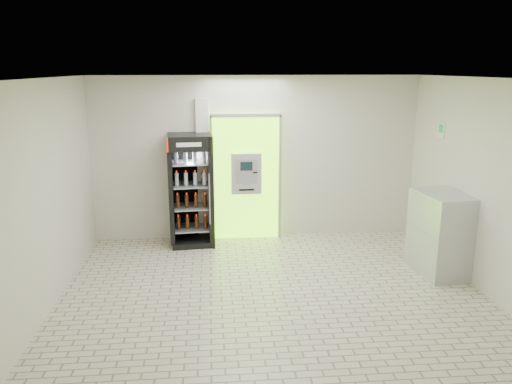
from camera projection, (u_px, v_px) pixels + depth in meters
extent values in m
plane|color=beige|center=(272.00, 291.00, 7.17)|extent=(6.00, 6.00, 0.00)
plane|color=beige|center=(256.00, 158.00, 9.22)|extent=(6.00, 0.00, 6.00)
plane|color=beige|center=(308.00, 258.00, 4.39)|extent=(6.00, 0.00, 6.00)
plane|color=beige|center=(46.00, 195.00, 6.55)|extent=(0.00, 5.00, 5.00)
plane|color=beige|center=(483.00, 186.00, 7.07)|extent=(0.00, 5.00, 5.00)
plane|color=white|center=(274.00, 78.00, 6.45)|extent=(6.00, 6.00, 0.00)
cube|color=#89FF15|center=(246.00, 178.00, 9.22)|extent=(1.20, 0.12, 2.30)
cube|color=gray|center=(246.00, 115.00, 8.88)|extent=(1.28, 0.04, 0.06)
cube|color=gray|center=(212.00, 179.00, 9.10)|extent=(0.04, 0.04, 2.30)
cube|color=gray|center=(280.00, 178.00, 9.21)|extent=(0.04, 0.04, 2.30)
cube|color=black|center=(252.00, 212.00, 9.34)|extent=(0.62, 0.01, 0.67)
cube|color=black|center=(227.00, 134.00, 8.94)|extent=(0.22, 0.01, 0.18)
cube|color=#B5B8BD|center=(246.00, 174.00, 9.09)|extent=(0.55, 0.12, 0.75)
cube|color=black|center=(246.00, 166.00, 8.99)|extent=(0.22, 0.01, 0.16)
cube|color=gray|center=(247.00, 181.00, 9.06)|extent=(0.16, 0.01, 0.12)
cube|color=black|center=(255.00, 173.00, 9.04)|extent=(0.09, 0.01, 0.02)
cube|color=black|center=(247.00, 190.00, 9.10)|extent=(0.28, 0.01, 0.03)
cube|color=silver|center=(203.00, 170.00, 9.14)|extent=(0.22, 0.10, 2.60)
cube|color=#193FB2|center=(203.00, 152.00, 9.00)|extent=(0.09, 0.01, 0.06)
cube|color=red|center=(203.00, 159.00, 9.03)|extent=(0.09, 0.01, 0.06)
cube|color=yellow|center=(203.00, 166.00, 9.06)|extent=(0.09, 0.01, 0.06)
cube|color=orange|center=(203.00, 173.00, 9.10)|extent=(0.09, 0.01, 0.06)
cube|color=red|center=(204.00, 180.00, 9.13)|extent=(0.09, 0.01, 0.06)
cube|color=black|center=(191.00, 190.00, 8.90)|extent=(0.81, 0.75, 2.00)
cube|color=black|center=(192.00, 186.00, 9.21)|extent=(0.75, 0.12, 2.00)
cube|color=red|center=(189.00, 145.00, 8.36)|extent=(0.73, 0.07, 0.24)
cube|color=white|center=(189.00, 145.00, 8.36)|extent=(0.42, 0.04, 0.07)
cube|color=black|center=(193.00, 241.00, 9.13)|extent=(0.81, 0.75, 0.10)
cylinder|color=gray|center=(210.00, 199.00, 8.60)|extent=(0.03, 0.03, 0.90)
cube|color=gray|center=(192.00, 228.00, 9.07)|extent=(0.68, 0.64, 0.02)
cube|color=gray|center=(192.00, 206.00, 8.97)|extent=(0.68, 0.64, 0.02)
cube|color=gray|center=(191.00, 185.00, 8.88)|extent=(0.68, 0.64, 0.02)
cube|color=gray|center=(190.00, 163.00, 8.78)|extent=(0.68, 0.64, 0.02)
cube|color=#B5B8BD|center=(440.00, 234.00, 7.69)|extent=(0.74, 1.02, 1.28)
cube|color=gray|center=(420.00, 230.00, 7.65)|extent=(0.10, 0.94, 0.01)
cube|color=white|center=(441.00, 130.00, 8.28)|extent=(0.02, 0.22, 0.26)
cube|color=#0D9031|center=(441.00, 128.00, 8.27)|extent=(0.00, 0.14, 0.14)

